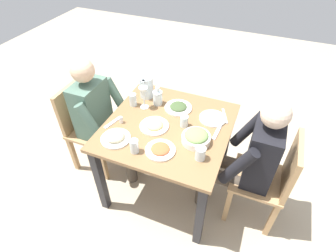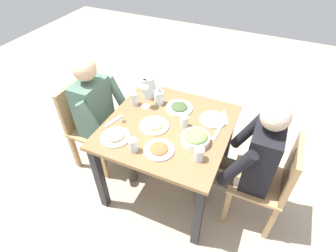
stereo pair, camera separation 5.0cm
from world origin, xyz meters
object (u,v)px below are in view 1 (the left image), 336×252
at_px(chair_near, 271,177).
at_px(dining_table, 168,136).
at_px(plate_dolmas, 178,107).
at_px(oil_carafe, 158,98).
at_px(water_glass_far_right, 134,146).
at_px(plate_yoghurt, 213,118).
at_px(plate_beans, 116,137).
at_px(diner_far, 102,117).
at_px(diner_near, 248,157).
at_px(water_pitcher, 147,87).
at_px(water_glass_near_left, 200,153).
at_px(salt_shaker, 121,120).
at_px(plate_rice_curry, 160,149).
at_px(water_glass_near_right, 133,100).
at_px(salad_bowl, 196,137).
at_px(plate_fries, 154,125).
at_px(chair_far, 85,123).
at_px(water_glass_center, 184,121).
at_px(wine_glass, 144,93).

bearing_deg(chair_near, dining_table, 91.07).
bearing_deg(plate_dolmas, oil_carafe, 90.86).
bearing_deg(water_glass_far_right, plate_yoghurt, -37.10).
bearing_deg(plate_yoghurt, oil_carafe, 86.98).
bearing_deg(plate_beans, diner_far, 48.29).
height_order(diner_near, water_pitcher, diner_near).
bearing_deg(water_glass_near_left, salt_shaker, 79.34).
xyz_separation_m(chair_near, oil_carafe, (0.21, 1.02, 0.32)).
distance_m(plate_rice_curry, water_glass_near_right, 0.58).
bearing_deg(water_glass_near_right, plate_rice_curry, -133.73).
relative_size(salad_bowl, water_glass_near_left, 2.15).
relative_size(water_pitcher, plate_yoghurt, 0.90).
height_order(dining_table, water_glass_near_right, water_glass_near_right).
relative_size(plate_rice_curry, water_glass_near_left, 2.20).
xyz_separation_m(diner_near, plate_yoghurt, (0.18, 0.33, 0.13)).
bearing_deg(plate_fries, salt_shaker, 101.12).
bearing_deg(chair_far, plate_fries, -95.31).
relative_size(plate_yoghurt, water_glass_near_right, 1.94).
bearing_deg(dining_table, oil_carafe, 39.47).
height_order(diner_far, plate_yoghurt, diner_far).
bearing_deg(chair_far, diner_far, -90.00).
xyz_separation_m(dining_table, water_glass_near_right, (0.13, 0.37, 0.17)).
xyz_separation_m(plate_yoghurt, water_glass_center, (-0.16, 0.18, 0.03)).
xyz_separation_m(chair_far, water_glass_far_right, (-0.35, -0.72, 0.31)).
relative_size(dining_table, plate_dolmas, 4.19).
bearing_deg(water_glass_far_right, chair_near, -69.17).
bearing_deg(water_glass_center, plate_yoghurt, -48.93).
bearing_deg(diner_far, salad_bowl, -96.65).
relative_size(diner_far, water_glass_far_right, 11.24).
height_order(dining_table, diner_near, diner_near).
bearing_deg(dining_table, wine_glass, 62.93).
height_order(water_glass_far_right, water_glass_near_left, water_glass_far_right).
distance_m(plate_dolmas, plate_beans, 0.59).
xyz_separation_m(salad_bowl, oil_carafe, (0.31, 0.44, 0.01)).
relative_size(water_glass_far_right, water_glass_center, 1.11).
xyz_separation_m(diner_far, water_glass_center, (0.03, -0.75, 0.16)).
distance_m(water_glass_near_right, water_glass_center, 0.49).
xyz_separation_m(dining_table, salt_shaker, (-0.11, 0.35, 0.15)).
distance_m(plate_beans, water_glass_near_left, 0.62).
xyz_separation_m(plate_yoghurt, oil_carafe, (0.03, 0.48, 0.04)).
bearing_deg(diner_far, water_glass_near_right, -65.81).
bearing_deg(salt_shaker, diner_far, 66.84).
xyz_separation_m(plate_yoghurt, salt_shaker, (-0.31, 0.65, 0.01)).
height_order(chair_far, water_pitcher, water_pitcher).
height_order(chair_near, water_glass_center, chair_near).
distance_m(plate_fries, oil_carafe, 0.30).
distance_m(diner_far, plate_dolmas, 0.68).
relative_size(salad_bowl, plate_fries, 0.93).
bearing_deg(diner_far, oil_carafe, -64.51).
bearing_deg(salad_bowl, water_glass_near_left, -152.67).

